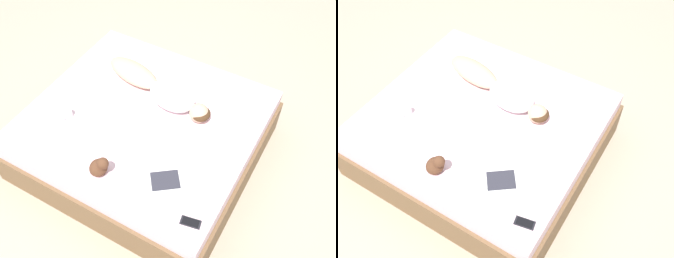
% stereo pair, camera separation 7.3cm
% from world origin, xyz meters
% --- Properties ---
extents(ground_plane, '(12.00, 12.00, 0.00)m').
position_xyz_m(ground_plane, '(0.00, 0.00, 0.00)').
color(ground_plane, '#B7A88E').
extents(bed, '(1.91, 2.06, 0.54)m').
position_xyz_m(bed, '(0.00, 0.00, 0.27)').
color(bed, brown).
rests_on(bed, ground_plane).
extents(person, '(0.49, 1.23, 0.19)m').
position_xyz_m(person, '(-0.30, -0.00, 0.63)').
color(person, '#DBB28E').
rests_on(person, bed).
extents(open_magazine, '(0.63, 0.59, 0.01)m').
position_xyz_m(open_magazine, '(0.40, 0.44, 0.54)').
color(open_magazine, white).
rests_on(open_magazine, bed).
extents(coffee_mug, '(0.11, 0.08, 0.09)m').
position_xyz_m(coffee_mug, '(0.34, -0.59, 0.58)').
color(coffee_mug, white).
rests_on(coffee_mug, bed).
extents(cell_phone, '(0.10, 0.16, 0.01)m').
position_xyz_m(cell_phone, '(0.73, 0.86, 0.54)').
color(cell_phone, black).
rests_on(cell_phone, bed).
extents(plush_toy, '(0.16, 0.17, 0.21)m').
position_xyz_m(plush_toy, '(0.69, 0.03, 0.63)').
color(plush_toy, brown).
rests_on(plush_toy, bed).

